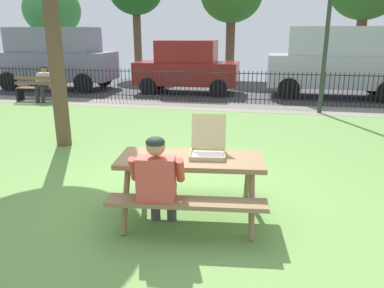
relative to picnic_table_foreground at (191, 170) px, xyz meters
name	(u,v)px	position (x,y,z in m)	size (l,w,h in m)	color
ground	(204,159)	(-0.20, 2.24, -0.61)	(28.00, 11.52, 0.02)	#6D9C4D
cobblestone_walkway	(230,107)	(-0.20, 7.30, -0.60)	(28.00, 1.40, 0.01)	gray
street_asphalt	(239,90)	(-0.20, 11.01, -0.60)	(28.00, 6.02, 0.01)	#424247
picnic_table_foreground	(191,170)	(0.00, 0.00, 0.00)	(1.95, 1.67, 0.79)	olive
pizza_box_open	(208,145)	(0.19, 0.18, 0.29)	(0.49, 0.56, 0.48)	tan
adult_at_table	(158,180)	(-0.27, -0.53, 0.06)	(0.63, 0.62, 1.19)	#474747
iron_fence_streetside	(233,87)	(-0.20, 8.00, -0.05)	(19.32, 0.03, 1.08)	black
park_bench_left	(40,89)	(-6.68, 7.16, -0.18)	(1.63, 0.58, 0.85)	brown
person_on_park_bench	(44,82)	(-6.52, 7.18, 0.06)	(0.61, 0.59, 1.19)	#2C2C2C
lamp_post_walkway	(328,24)	(2.44, 6.97, 1.89)	(0.28, 0.28, 4.07)	#2D382D
parked_car_left	(56,57)	(-7.65, 9.98, 0.71)	(4.75, 2.17, 2.46)	slate
parked_car_center	(187,66)	(-2.15, 9.98, 0.41)	(3.91, 1.85, 1.98)	maroon
parked_car_right	(336,61)	(3.27, 9.98, 0.71)	(4.74, 2.16, 2.46)	#B2B1C0
far_tree_left	(52,10)	(-10.88, 15.51, 2.83)	(3.07, 3.07, 4.83)	brown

